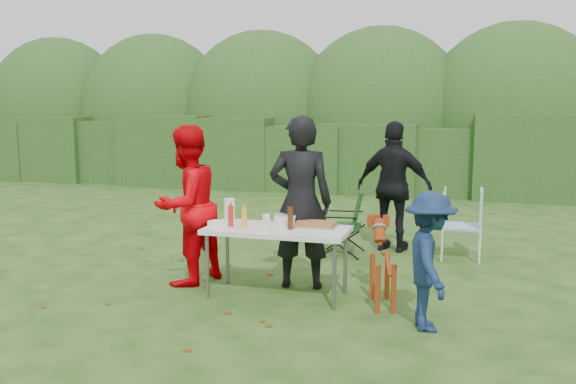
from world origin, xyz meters
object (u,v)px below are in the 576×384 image
(lawn_chair, at_px, (462,223))
(mustard_bottle, at_px, (244,219))
(child, at_px, (430,261))
(beer_bottle, at_px, (290,218))
(ketchup_bottle, at_px, (231,216))
(camping_chair, at_px, (342,222))
(person_red_jacket, at_px, (187,205))
(person_black_puffy, at_px, (394,187))
(folding_table, at_px, (277,233))
(dog, at_px, (383,266))
(paper_towel_roll, at_px, (229,210))
(person_cook, at_px, (301,202))

(lawn_chair, distance_m, mustard_bottle, 3.22)
(child, xyz_separation_m, beer_bottle, (-1.45, 0.49, 0.23))
(ketchup_bottle, relative_size, beer_bottle, 0.92)
(camping_chair, bearing_deg, beer_bottle, 79.25)
(child, bearing_deg, person_red_jacket, 61.17)
(person_red_jacket, height_order, person_black_puffy, person_black_puffy)
(folding_table, relative_size, child, 1.19)
(camping_chair, distance_m, ketchup_bottle, 2.21)
(child, relative_size, dog, 1.43)
(ketchup_bottle, distance_m, paper_towel_roll, 0.27)
(dog, relative_size, camping_chair, 0.98)
(person_cook, height_order, camping_chair, person_cook)
(person_black_puffy, height_order, paper_towel_roll, person_black_puffy)
(lawn_chair, height_order, beer_bottle, beer_bottle)
(dog, distance_m, ketchup_bottle, 1.67)
(person_cook, relative_size, dog, 2.17)
(person_red_jacket, distance_m, dog, 2.31)
(person_red_jacket, xyz_separation_m, ketchup_bottle, (0.63, -0.26, -0.05))
(camping_chair, bearing_deg, folding_table, 74.68)
(child, height_order, lawn_chair, child)
(dog, height_order, mustard_bottle, mustard_bottle)
(person_cook, xyz_separation_m, ketchup_bottle, (-0.64, -0.47, -0.11))
(person_red_jacket, distance_m, beer_bottle, 1.30)
(person_cook, height_order, dog, person_cook)
(person_cook, relative_size, person_black_puffy, 1.06)
(paper_towel_roll, bearing_deg, person_red_jacket, 178.38)
(lawn_chair, height_order, paper_towel_roll, paper_towel_roll)
(child, height_order, paper_towel_roll, child)
(person_cook, distance_m, mustard_bottle, 0.70)
(dog, bearing_deg, ketchup_bottle, 76.78)
(child, xyz_separation_m, camping_chair, (-1.29, 2.46, -0.18))
(person_red_jacket, bearing_deg, ketchup_bottle, 86.70)
(folding_table, relative_size, beer_bottle, 6.25)
(person_red_jacket, bearing_deg, person_black_puffy, 155.87)
(person_cook, xyz_separation_m, person_black_puffy, (0.79, 2.01, -0.06))
(child, bearing_deg, dog, 28.84)
(folding_table, height_order, camping_chair, camping_chair)
(person_black_puffy, distance_m, dog, 2.47)
(person_cook, bearing_deg, ketchup_bottle, 27.00)
(child, bearing_deg, person_black_puffy, -1.53)
(person_cook, relative_size, person_red_jacket, 1.06)
(child, bearing_deg, person_cook, 43.48)
(dog, relative_size, ketchup_bottle, 4.02)
(person_red_jacket, height_order, mustard_bottle, person_red_jacket)
(lawn_chair, xyz_separation_m, beer_bottle, (-1.70, -2.26, 0.39))
(person_cook, height_order, person_red_jacket, person_cook)
(paper_towel_roll, bearing_deg, ketchup_bottle, -65.26)
(mustard_bottle, bearing_deg, person_black_puffy, 63.37)
(child, xyz_separation_m, dog, (-0.48, 0.51, -0.21))
(person_cook, distance_m, child, 1.75)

